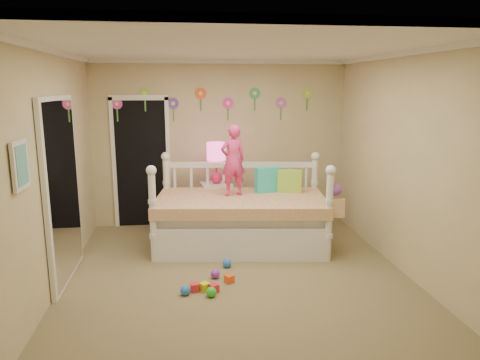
{
  "coord_description": "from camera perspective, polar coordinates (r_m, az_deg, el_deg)",
  "views": [
    {
      "loc": [
        -0.61,
        -4.81,
        2.2
      ],
      "look_at": [
        0.1,
        0.6,
        1.05
      ],
      "focal_mm": 33.38,
      "sensor_mm": 36.0,
      "label": 1
    }
  ],
  "objects": [
    {
      "name": "floor",
      "position": [
        5.33,
        -0.24,
        -12.5
      ],
      "size": [
        4.0,
        4.5,
        0.01
      ],
      "primitive_type": "cube",
      "color": "#7F684C",
      "rests_on": "ground"
    },
    {
      "name": "ceiling",
      "position": [
        4.87,
        -0.26,
        16.6
      ],
      "size": [
        4.0,
        4.5,
        0.01
      ],
      "primitive_type": "cube",
      "color": "white",
      "rests_on": "floor"
    },
    {
      "name": "back_wall",
      "position": [
        7.15,
        -2.52,
        4.66
      ],
      "size": [
        4.0,
        0.01,
        2.6
      ],
      "primitive_type": "cube",
      "color": "tan",
      "rests_on": "floor"
    },
    {
      "name": "left_wall",
      "position": [
        5.09,
        -23.19,
        0.74
      ],
      "size": [
        0.01,
        4.5,
        2.6
      ],
      "primitive_type": "cube",
      "color": "tan",
      "rests_on": "floor"
    },
    {
      "name": "right_wall",
      "position": [
        5.55,
        20.72,
        1.78
      ],
      "size": [
        0.01,
        4.5,
        2.6
      ],
      "primitive_type": "cube",
      "color": "tan",
      "rests_on": "floor"
    },
    {
      "name": "crown_molding",
      "position": [
        4.87,
        -0.26,
        16.25
      ],
      "size": [
        4.0,
        4.5,
        0.06
      ],
      "primitive_type": null,
      "color": "white",
      "rests_on": "ceiling"
    },
    {
      "name": "daybed",
      "position": [
        6.15,
        0.09,
        -2.82
      ],
      "size": [
        2.49,
        1.55,
        1.27
      ],
      "primitive_type": null,
      "rotation": [
        0.0,
        0.0,
        -0.12
      ],
      "color": "white",
      "rests_on": "floor"
    },
    {
      "name": "pillow_turquoise",
      "position": [
        6.38,
        3.56,
        0.01
      ],
      "size": [
        0.38,
        0.2,
        0.36
      ],
      "primitive_type": "cube",
      "rotation": [
        0.0,
        0.0,
        0.22
      ],
      "color": "#26BDBE",
      "rests_on": "daybed"
    },
    {
      "name": "pillow_lime",
      "position": [
        6.4,
        6.34,
        -0.16
      ],
      "size": [
        0.36,
        0.2,
        0.32
      ],
      "primitive_type": "cube",
      "rotation": [
        0.0,
        0.0,
        -0.24
      ],
      "color": "#96D03F",
      "rests_on": "daybed"
    },
    {
      "name": "child",
      "position": [
        6.13,
        -0.92,
        2.51
      ],
      "size": [
        0.41,
        0.32,
        0.98
      ],
      "primitive_type": "imported",
      "rotation": [
        0.0,
        0.0,
        3.41
      ],
      "color": "#F53784",
      "rests_on": "daybed"
    },
    {
      "name": "nightstand",
      "position": [
        6.89,
        -2.99,
        -3.48
      ],
      "size": [
        0.49,
        0.4,
        0.75
      ],
      "primitive_type": "cube",
      "rotation": [
        0.0,
        0.0,
        0.12
      ],
      "color": "white",
      "rests_on": "floor"
    },
    {
      "name": "table_lamp",
      "position": [
        6.72,
        -3.07,
        3.03
      ],
      "size": [
        0.28,
        0.28,
        0.63
      ],
      "color": "#E91F57",
      "rests_on": "nightstand"
    },
    {
      "name": "closet_doorway",
      "position": [
        7.17,
        -12.49,
        2.27
      ],
      "size": [
        0.9,
        0.04,
        2.07
      ],
      "primitive_type": "cube",
      "color": "black",
      "rests_on": "back_wall"
    },
    {
      "name": "flower_decals",
      "position": [
        7.08,
        -3.29,
        9.78
      ],
      "size": [
        3.4,
        0.02,
        0.5
      ],
      "primitive_type": null,
      "color": "#B2668C",
      "rests_on": "back_wall"
    },
    {
      "name": "mirror_closet",
      "position": [
        5.41,
        -21.73,
        -1.23
      ],
      "size": [
        0.07,
        1.3,
        2.1
      ],
      "primitive_type": "cube",
      "color": "white",
      "rests_on": "left_wall"
    },
    {
      "name": "wall_picture",
      "position": [
        4.2,
        -26.3,
        1.73
      ],
      "size": [
        0.05,
        0.34,
        0.42
      ],
      "primitive_type": "cube",
      "color": "white",
      "rests_on": "left_wall"
    },
    {
      "name": "hanging_bag",
      "position": [
        5.75,
        12.11,
        -2.72
      ],
      "size": [
        0.2,
        0.16,
        0.36
      ],
      "primitive_type": null,
      "color": "beige",
      "rests_on": "daybed"
    },
    {
      "name": "toy_scatter",
      "position": [
        5.18,
        -4.92,
        -12.64
      ],
      "size": [
        1.01,
        1.42,
        0.11
      ],
      "primitive_type": null,
      "rotation": [
        0.0,
        0.0,
        -0.17
      ],
      "color": "#996666",
      "rests_on": "floor"
    }
  ]
}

